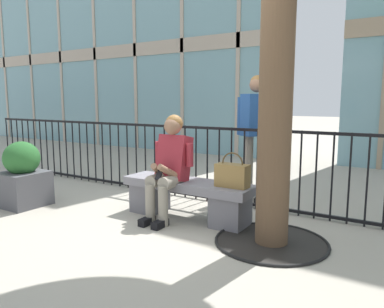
{
  "coord_description": "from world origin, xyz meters",
  "views": [
    {
      "loc": [
        2.27,
        -3.5,
        1.37
      ],
      "look_at": [
        0.0,
        0.1,
        0.75
      ],
      "focal_mm": 34.31,
      "sensor_mm": 36.0,
      "label": 1
    }
  ],
  "objects_px": {
    "stone_bench": "(187,195)",
    "planter": "(23,176)",
    "bystander_at_railing": "(256,128)",
    "seated_person_with_phone": "(170,164)",
    "handbag_on_bench": "(232,175)"
  },
  "relations": [
    {
      "from": "handbag_on_bench",
      "to": "bystander_at_railing",
      "type": "xyz_separation_m",
      "value": [
        -0.23,
        1.18,
        0.42
      ]
    },
    {
      "from": "handbag_on_bench",
      "to": "stone_bench",
      "type": "bearing_deg",
      "value": 179.01
    },
    {
      "from": "stone_bench",
      "to": "seated_person_with_phone",
      "type": "height_order",
      "value": "seated_person_with_phone"
    },
    {
      "from": "handbag_on_bench",
      "to": "bystander_at_railing",
      "type": "relative_size",
      "value": 0.22
    },
    {
      "from": "planter",
      "to": "bystander_at_railing",
      "type": "bearing_deg",
      "value": 37.34
    },
    {
      "from": "seated_person_with_phone",
      "to": "stone_bench",
      "type": "bearing_deg",
      "value": 38.5
    },
    {
      "from": "stone_bench",
      "to": "planter",
      "type": "relative_size",
      "value": 1.88
    },
    {
      "from": "planter",
      "to": "stone_bench",
      "type": "bearing_deg",
      "value": 18.51
    },
    {
      "from": "seated_person_with_phone",
      "to": "planter",
      "type": "relative_size",
      "value": 1.43
    },
    {
      "from": "seated_person_with_phone",
      "to": "bystander_at_railing",
      "type": "bearing_deg",
      "value": 68.45
    },
    {
      "from": "bystander_at_railing",
      "to": "planter",
      "type": "height_order",
      "value": "bystander_at_railing"
    },
    {
      "from": "bystander_at_railing",
      "to": "planter",
      "type": "xyz_separation_m",
      "value": [
        -2.46,
        -1.88,
        -0.61
      ]
    },
    {
      "from": "bystander_at_railing",
      "to": "planter",
      "type": "bearing_deg",
      "value": -142.66
    },
    {
      "from": "stone_bench",
      "to": "planter",
      "type": "xyz_separation_m",
      "value": [
        -2.11,
        -0.71,
        0.12
      ]
    },
    {
      "from": "seated_person_with_phone",
      "to": "handbag_on_bench",
      "type": "height_order",
      "value": "seated_person_with_phone"
    }
  ]
}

